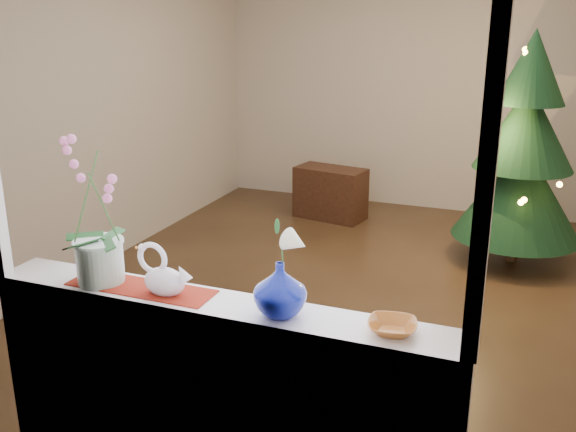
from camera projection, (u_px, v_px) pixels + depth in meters
name	position (u px, v px, depth m)	size (l,w,h in m)	color
ground	(356.00, 288.00, 5.16)	(5.00, 5.00, 0.00)	#332215
wall_back	(423.00, 87.00, 6.97)	(4.50, 0.10, 2.70)	beige
wall_front	(196.00, 215.00, 2.53)	(4.50, 0.10, 2.70)	beige
wall_left	(110.00, 106.00, 5.54)	(0.10, 5.00, 2.70)	beige
window_apron	(210.00, 408.00, 2.84)	(2.20, 0.08, 0.88)	white
windowsill	(216.00, 305.00, 2.78)	(2.20, 0.26, 0.04)	white
window_frame	(196.00, 126.00, 2.46)	(2.22, 0.06, 1.60)	white
runner	(141.00, 288.00, 2.91)	(0.70, 0.20, 0.01)	maroon
orchid_pot	(95.00, 212.00, 2.88)	(0.23, 0.23, 0.68)	white
swan	(164.00, 271.00, 2.81)	(0.27, 0.12, 0.23)	silver
blue_vase	(280.00, 285.00, 2.62)	(0.25, 0.25, 0.26)	#06106B
lily	(280.00, 232.00, 2.55)	(0.15, 0.08, 0.20)	#E9EACF
paperweight	(268.00, 305.00, 2.66)	(0.07, 0.07, 0.07)	white
amber_dish	(392.00, 328.00, 2.50)	(0.16, 0.16, 0.04)	#A05A22
xmas_tree	(523.00, 150.00, 5.45)	(1.10, 1.10, 2.01)	black
side_table	(330.00, 193.00, 6.87)	(0.73, 0.37, 0.55)	black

